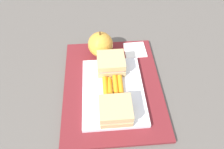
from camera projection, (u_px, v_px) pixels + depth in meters
name	position (u px, v px, depth m)	size (l,w,h in m)	color
ground_plane	(112.00, 87.00, 0.61)	(2.40, 2.40, 0.00)	#56514C
lunchbag_mat	(112.00, 86.00, 0.60)	(0.36, 0.28, 0.01)	maroon
food_tray	(113.00, 91.00, 0.58)	(0.23, 0.17, 0.01)	white
sandwich_half_left	(116.00, 111.00, 0.51)	(0.07, 0.08, 0.04)	tan
sandwich_half_right	(111.00, 63.00, 0.60)	(0.07, 0.08, 0.04)	tan
carrot_sticks_bundle	(113.00, 88.00, 0.57)	(0.08, 0.06, 0.02)	orange
apple	(101.00, 44.00, 0.65)	(0.08, 0.08, 0.09)	gold
paper_napkin	(135.00, 50.00, 0.68)	(0.07, 0.07, 0.00)	white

